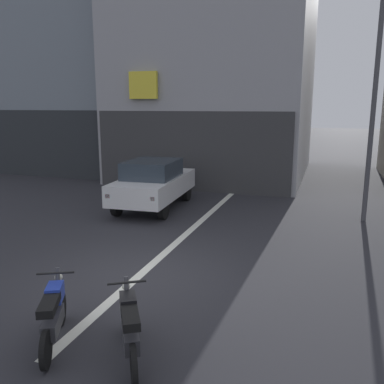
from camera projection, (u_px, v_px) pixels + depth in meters
name	position (u px, v px, depth m)	size (l,w,h in m)	color
ground_plane	(138.00, 277.00, 8.31)	(120.00, 120.00, 0.00)	#2B2B30
lane_centre_line	(215.00, 208.00, 13.88)	(0.20, 18.00, 0.01)	silver
building_corner_left	(59.00, 66.00, 23.13)	(10.43, 7.99, 11.22)	gray
building_mid_block	(223.00, 7.00, 19.67)	(8.42, 10.06, 16.18)	#9E9EA3
car_white_crossing_near	(154.00, 182.00, 13.73)	(1.99, 4.19, 1.64)	black
street_lamp	(377.00, 72.00, 11.42)	(0.36, 0.36, 7.16)	#47474C
motorcycle_blue_row_leftmost	(53.00, 314.00, 5.92)	(0.81, 1.53, 0.98)	black
motorcycle_black_row_left_mid	(130.00, 326.00, 5.59)	(0.93, 1.46, 0.98)	black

